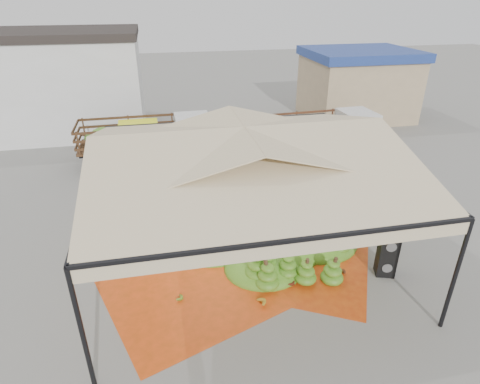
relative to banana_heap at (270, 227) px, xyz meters
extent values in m
plane|color=slate|center=(-0.87, -0.18, -0.65)|extent=(90.00, 90.00, 0.00)
cylinder|color=black|center=(-4.87, -4.18, 0.85)|extent=(0.10, 0.10, 3.00)
cylinder|color=black|center=(3.13, -4.18, 0.85)|extent=(0.10, 0.10, 3.00)
cylinder|color=black|center=(-4.87, 3.82, 0.85)|extent=(0.10, 0.10, 3.00)
cylinder|color=black|center=(3.13, 3.82, 0.85)|extent=(0.10, 0.10, 3.00)
pyramid|color=#C9B48E|center=(-0.87, -0.18, 2.85)|extent=(8.00, 8.00, 1.00)
cube|color=black|center=(-0.87, -0.18, 2.35)|extent=(8.00, 8.00, 0.08)
cube|color=#C9B48E|center=(-0.87, -0.18, 2.17)|extent=(8.00, 8.00, 0.36)
cube|color=silver|center=(-10.87, 13.82, 1.85)|extent=(14.00, 6.00, 5.00)
cube|color=tan|center=(9.13, 12.82, 1.15)|extent=(6.00, 5.00, 3.60)
cube|color=navy|center=(9.13, 12.82, 3.20)|extent=(6.30, 5.30, 0.50)
cube|color=#EA4B16|center=(-2.69, -1.67, -0.64)|extent=(5.29, 5.18, 0.01)
cube|color=#D45513|center=(0.70, -1.07, -0.65)|extent=(5.26, 5.34, 0.01)
ellipsoid|color=#437618|center=(0.00, 0.00, 0.00)|extent=(7.37, 6.70, 1.30)
ellipsoid|color=#B28223|center=(-0.98, -2.58, -0.55)|extent=(0.53, 0.47, 0.21)
ellipsoid|color=gold|center=(-0.96, -1.99, -0.54)|extent=(0.62, 0.60, 0.22)
ellipsoid|color=#5D2015|center=(0.03, -1.95, -0.56)|extent=(0.52, 0.49, 0.18)
ellipsoid|color=#502912|center=(1.60, -1.84, -0.56)|extent=(0.47, 0.43, 0.17)
ellipsoid|color=#447C19|center=(-3.03, -1.93, -0.57)|extent=(0.46, 0.42, 0.17)
ellipsoid|color=#3B7F1A|center=(-1.18, -0.18, 1.97)|extent=(0.24, 0.24, 0.20)
ellipsoid|color=#3B7F1A|center=(0.32, -0.18, 1.97)|extent=(0.24, 0.24, 0.20)
ellipsoid|color=#3B7F1A|center=(1.82, -0.18, 1.97)|extent=(0.24, 0.24, 0.20)
ellipsoid|color=#3B7F1A|center=(3.32, -0.18, 1.97)|extent=(0.24, 0.24, 0.20)
cube|color=black|center=(2.83, -2.06, -0.30)|extent=(0.62, 0.58, 0.70)
cube|color=black|center=(2.83, -2.06, 0.40)|extent=(0.62, 0.58, 0.70)
imported|color=gray|center=(-0.57, 3.26, 0.30)|extent=(0.76, 0.56, 1.91)
cube|color=#472B17|center=(-4.46, 7.84, 0.28)|extent=(4.46, 2.10, 0.11)
cube|color=silver|center=(-1.53, 7.88, 0.37)|extent=(1.62, 1.97, 2.04)
cylinder|color=black|center=(-6.04, 6.93, -0.25)|extent=(0.80, 0.28, 0.80)
cylinder|color=black|center=(-6.07, 8.70, -0.25)|extent=(0.80, 0.28, 0.80)
cylinder|color=black|center=(-3.21, 6.97, -0.25)|extent=(0.80, 0.28, 0.80)
cylinder|color=black|center=(-3.23, 8.74, -0.25)|extent=(0.80, 0.28, 0.80)
cylinder|color=black|center=(-1.70, 6.99, -0.25)|extent=(0.80, 0.28, 0.80)
cylinder|color=black|center=(-1.72, 8.76, -0.25)|extent=(0.80, 0.28, 0.80)
ellipsoid|color=#3A7117|center=(-4.46, 7.84, 0.72)|extent=(3.57, 1.65, 0.62)
cube|color=yellow|center=(-4.02, 7.84, 1.08)|extent=(1.80, 1.79, 0.22)
cube|color=#50291A|center=(3.68, 7.19, 0.24)|extent=(4.36, 2.19, 0.10)
cube|color=silver|center=(6.48, 7.34, 0.33)|extent=(1.63, 1.95, 1.96)
cylinder|color=black|center=(2.19, 6.25, -0.27)|extent=(0.78, 0.30, 0.77)
cylinder|color=black|center=(2.10, 7.95, -0.27)|extent=(0.78, 0.30, 0.77)
cylinder|color=black|center=(4.91, 6.40, -0.27)|extent=(0.78, 0.30, 0.77)
cylinder|color=black|center=(4.82, 8.10, -0.27)|extent=(0.78, 0.30, 0.77)
cylinder|color=black|center=(6.36, 6.48, -0.27)|extent=(0.78, 0.30, 0.77)
cylinder|color=black|center=(6.26, 8.18, -0.27)|extent=(0.78, 0.30, 0.77)
ellipsoid|color=#357618|center=(3.68, 7.19, 0.67)|extent=(3.48, 1.72, 0.60)
cube|color=#F7A91B|center=(4.10, 7.21, 1.01)|extent=(1.79, 1.79, 0.21)
camera|label=1|loc=(-3.09, -10.21, 6.62)|focal=30.00mm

